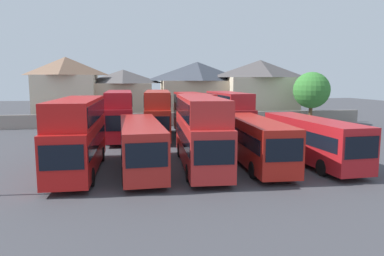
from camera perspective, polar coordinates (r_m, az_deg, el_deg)
ground at (r=42.70m, az=-3.34°, el=-0.57°), size 140.00×140.00×0.00m
depot_boundary_wall at (r=47.67m, az=-4.02°, el=1.38°), size 56.00×0.50×1.80m
bus_1 at (r=24.64m, az=-17.89°, el=-0.54°), size 2.75×10.65×4.93m
bus_2 at (r=24.47m, az=-8.28°, el=-2.35°), size 2.96×11.23×3.33m
bus_3 at (r=24.98m, az=1.29°, el=0.04°), size 3.19×11.70×5.01m
bus_4 at (r=26.02m, az=10.17°, el=-1.79°), size 3.02×11.24×3.34m
bus_5 at (r=27.65m, az=18.67°, el=-1.51°), size 3.09×11.10×3.34m
bus_6 at (r=37.81m, az=-11.62°, el=2.50°), size 2.78×10.88×4.99m
bus_7 at (r=37.87m, az=-5.55°, el=2.63°), size 3.29×11.34×5.00m
bus_8 at (r=38.16m, az=0.25°, el=2.51°), size 3.21×10.28×4.76m
bus_9 at (r=38.70m, az=5.89°, el=2.61°), size 2.81×10.70×4.84m
house_terrace_left at (r=53.56m, az=-19.52°, el=5.83°), size 8.50×7.66×9.39m
house_terrace_centre at (r=54.51m, az=-10.94°, el=5.25°), size 8.44×8.00×7.69m
house_terrace_right at (r=55.22m, az=0.84°, el=6.08°), size 11.45×6.56×8.92m
house_terrace_far_right at (r=56.20m, az=10.84°, el=6.11°), size 11.05×7.32×9.20m
tree_left_of_lot at (r=51.23m, az=18.68°, el=5.77°), size 4.94×4.94×7.26m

